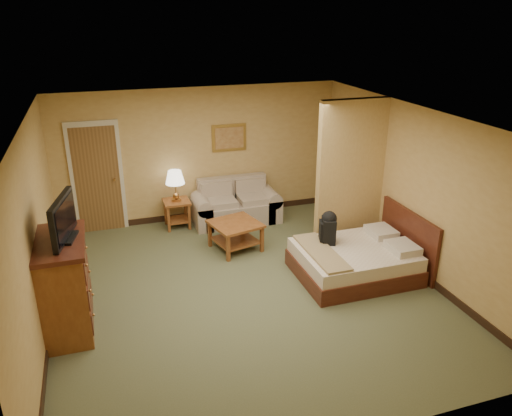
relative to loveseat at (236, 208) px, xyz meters
name	(u,v)px	position (x,y,z in m)	size (l,w,h in m)	color
floor	(246,290)	(-0.58, -2.57, -0.28)	(6.00, 6.00, 0.00)	#555A3A
ceiling	(244,118)	(-0.58, -2.57, 2.32)	(6.00, 6.00, 0.00)	white
back_wall	(200,155)	(-0.58, 0.43, 1.02)	(5.50, 0.02, 2.60)	tan
left_wall	(35,235)	(-3.33, -2.57, 1.02)	(0.02, 6.00, 2.60)	tan
right_wall	(412,190)	(2.17, -2.57, 1.02)	(0.02, 6.00, 2.60)	tan
partition	(350,176)	(1.57, -1.65, 1.02)	(1.20, 0.15, 2.60)	tan
door	(97,178)	(-2.53, 0.39, 0.76)	(0.94, 0.16, 2.10)	beige
baseboard	(203,214)	(-0.58, 0.42, -0.22)	(5.50, 0.02, 0.12)	black
loveseat	(236,208)	(0.00, 0.00, 0.00)	(1.69, 0.78, 0.85)	tan
side_table	(177,210)	(-1.15, 0.08, 0.08)	(0.49, 0.49, 0.54)	brown
table_lamp	(175,178)	(-1.15, 0.08, 0.72)	(0.36, 0.36, 0.60)	#AB783F
coffee_table	(235,230)	(-0.34, -1.20, 0.08)	(0.94, 0.94, 0.50)	brown
wall_picture	(229,138)	(0.00, 0.40, 1.32)	(0.68, 0.04, 0.53)	#B78E3F
dresser	(65,285)	(-3.06, -2.79, 0.37)	(0.63, 1.21, 1.29)	brown
tv	(63,220)	(-2.96, -2.79, 1.27)	(0.30, 0.89, 0.55)	black
bed	(358,259)	(1.25, -2.67, -0.01)	(1.87, 1.50, 0.97)	#451A10
backpack	(329,226)	(0.87, -2.34, 0.48)	(0.29, 0.35, 0.53)	black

